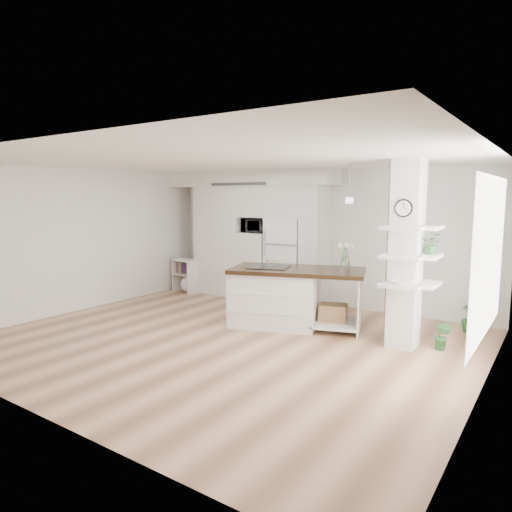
{
  "coord_description": "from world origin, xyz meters",
  "views": [
    {
      "loc": [
        4.17,
        -5.35,
        2.17
      ],
      "look_at": [
        -0.09,
        0.9,
        1.19
      ],
      "focal_mm": 32.0,
      "sensor_mm": 36.0,
      "label": 1
    }
  ],
  "objects_px": {
    "kitchen_island": "(282,296)",
    "refrigerator": "(287,261)",
    "floor_plant_a": "(442,336)",
    "bookshelf": "(187,278)"
  },
  "relations": [
    {
      "from": "refrigerator",
      "to": "bookshelf",
      "type": "xyz_separation_m",
      "value": [
        -2.45,
        -0.39,
        -0.55
      ]
    },
    {
      "from": "bookshelf",
      "to": "floor_plant_a",
      "type": "xyz_separation_m",
      "value": [
        5.79,
        -0.97,
        -0.11
      ]
    },
    {
      "from": "kitchen_island",
      "to": "floor_plant_a",
      "type": "relative_size",
      "value": 5.7
    },
    {
      "from": "kitchen_island",
      "to": "refrigerator",
      "type": "bearing_deg",
      "value": 99.11
    },
    {
      "from": "kitchen_island",
      "to": "bookshelf",
      "type": "height_order",
      "value": "kitchen_island"
    },
    {
      "from": "refrigerator",
      "to": "floor_plant_a",
      "type": "relative_size",
      "value": 4.13
    },
    {
      "from": "bookshelf",
      "to": "kitchen_island",
      "type": "bearing_deg",
      "value": -7.32
    },
    {
      "from": "kitchen_island",
      "to": "floor_plant_a",
      "type": "xyz_separation_m",
      "value": [
        2.55,
        0.17,
        -0.3
      ]
    },
    {
      "from": "bookshelf",
      "to": "floor_plant_a",
      "type": "height_order",
      "value": "bookshelf"
    },
    {
      "from": "kitchen_island",
      "to": "floor_plant_a",
      "type": "height_order",
      "value": "kitchen_island"
    }
  ]
}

